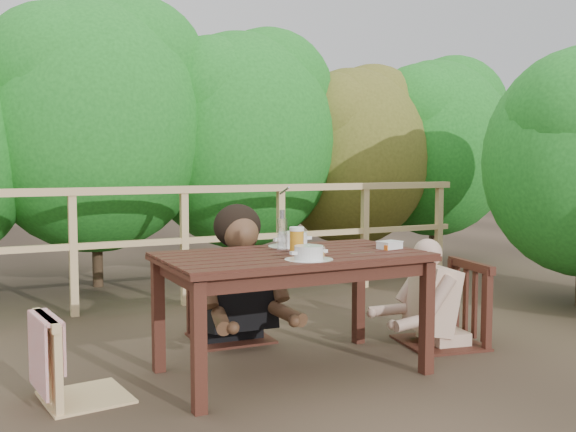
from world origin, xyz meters
name	(u,v)px	position (x,y,z in m)	size (l,w,h in m)	color
ground	(292,372)	(0.00, 0.00, 0.00)	(60.00, 60.00, 0.00)	#4E3D2C
table	(292,314)	(0.00, 0.00, 0.34)	(1.47, 0.83, 0.68)	#371912
chair_left	(84,316)	(-1.14, 0.10, 0.43)	(0.43, 0.43, 0.86)	tan
chair_far	(230,265)	(-0.05, 0.83, 0.51)	(0.51, 0.51, 1.02)	#371912
chair_right	(441,267)	(1.15, 0.09, 0.52)	(0.51, 0.51, 1.03)	#371912
woman	(229,236)	(-0.05, 0.85, 0.71)	(0.57, 0.70, 1.42)	black
diner_right	(445,257)	(1.18, 0.09, 0.58)	(0.47, 0.58, 1.16)	#D9B194
railing	(185,246)	(0.00, 2.00, 0.51)	(5.60, 0.10, 1.01)	tan
hedge_row	(185,94)	(0.40, 3.20, 1.90)	(6.60, 1.60, 3.80)	#1D6A1E
soup_near	(309,254)	(-0.03, -0.26, 0.72)	(0.26, 0.26, 0.09)	white
soup_far	(293,240)	(0.14, 0.26, 0.73)	(0.30, 0.30, 0.10)	silver
bread_roll	(314,255)	(-0.01, -0.27, 0.72)	(0.12, 0.09, 0.07)	#9D692D
beer_glass	(297,241)	(0.02, -0.02, 0.76)	(0.08, 0.08, 0.16)	orange
bottle	(282,232)	(-0.02, 0.09, 0.81)	(0.06, 0.06, 0.25)	white
tumbler	(320,252)	(0.08, -0.18, 0.71)	(0.06, 0.06, 0.07)	silver
butter_tub	(390,246)	(0.60, -0.10, 0.71)	(0.14, 0.10, 0.06)	white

